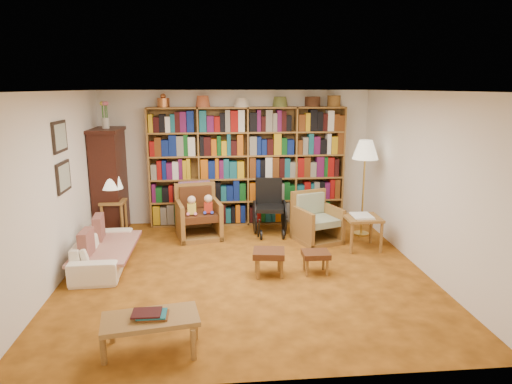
{
  "coord_description": "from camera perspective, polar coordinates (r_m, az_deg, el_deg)",
  "views": [
    {
      "loc": [
        -0.41,
        -6.04,
        2.55
      ],
      "look_at": [
        0.2,
        0.6,
        1.01
      ],
      "focal_mm": 32.0,
      "sensor_mm": 36.0,
      "label": 1
    }
  ],
  "objects": [
    {
      "name": "ceiling",
      "position": [
        6.06,
        -1.39,
        12.51
      ],
      "size": [
        5.0,
        5.0,
        0.0
      ],
      "primitive_type": "plane",
      "rotation": [
        3.14,
        0.0,
        0.0
      ],
      "color": "white",
      "rests_on": "wall_back"
    },
    {
      "name": "curio_cabinet",
      "position": [
        8.41,
        -17.82,
        1.41
      ],
      "size": [
        0.5,
        0.95,
        2.4
      ],
      "color": "#35140E",
      "rests_on": "floor"
    },
    {
      "name": "armchair_sage",
      "position": [
        7.82,
        7.54,
        -3.73
      ],
      "size": [
        0.89,
        0.89,
        0.83
      ],
      "color": "olive",
      "rests_on": "floor"
    },
    {
      "name": "floor",
      "position": [
        6.57,
        -1.27,
        -9.84
      ],
      "size": [
        5.0,
        5.0,
        0.0
      ],
      "primitive_type": "plane",
      "color": "#B6691C",
      "rests_on": "ground"
    },
    {
      "name": "coffee_table",
      "position": [
        4.74,
        -13.06,
        -15.47
      ],
      "size": [
        0.99,
        0.61,
        0.42
      ],
      "color": "olive",
      "rests_on": "floor"
    },
    {
      "name": "bookshelf",
      "position": [
        8.51,
        -1.06,
        3.65
      ],
      "size": [
        3.6,
        0.3,
        2.42
      ],
      "color": "olive",
      "rests_on": "floor"
    },
    {
      "name": "framed_pictures",
      "position": [
        6.74,
        -23.12,
        4.05
      ],
      "size": [
        0.03,
        0.52,
        0.97
      ],
      "color": "black",
      "rests_on": "wall_left"
    },
    {
      "name": "table_lamp",
      "position": [
        8.06,
        -17.6,
        1.26
      ],
      "size": [
        0.36,
        0.36,
        0.49
      ],
      "color": "gold",
      "rests_on": "side_table_lamp"
    },
    {
      "name": "wall_front",
      "position": [
        3.8,
        1.3,
        -7.02
      ],
      "size": [
        5.0,
        0.0,
        5.0
      ],
      "primitive_type": "plane",
      "rotation": [
        -1.57,
        0.0,
        0.0
      ],
      "color": "white",
      "rests_on": "floor"
    },
    {
      "name": "armchair_leather",
      "position": [
        8.02,
        -7.16,
        -2.85
      ],
      "size": [
        0.87,
        0.9,
        0.92
      ],
      "color": "olive",
      "rests_on": "floor"
    },
    {
      "name": "wall_left",
      "position": [
        6.53,
        -23.79,
        0.38
      ],
      "size": [
        0.0,
        5.0,
        5.0
      ],
      "primitive_type": "plane",
      "rotation": [
        1.57,
        0.0,
        1.57
      ],
      "color": "white",
      "rests_on": "floor"
    },
    {
      "name": "wheelchair",
      "position": [
        8.1,
        1.71,
        -2.09
      ],
      "size": [
        0.56,
        0.78,
        0.97
      ],
      "color": "black",
      "rests_on": "floor"
    },
    {
      "name": "side_table_lamp",
      "position": [
        8.18,
        -17.35,
        -2.3
      ],
      "size": [
        0.41,
        0.41,
        0.66
      ],
      "color": "olive",
      "rests_on": "floor"
    },
    {
      "name": "footstool_a",
      "position": [
        6.33,
        1.62,
        -7.87
      ],
      "size": [
        0.48,
        0.42,
        0.37
      ],
      "color": "#4C2214",
      "rests_on": "floor"
    },
    {
      "name": "wall_back",
      "position": [
        8.65,
        -2.47,
        4.33
      ],
      "size": [
        5.0,
        0.0,
        5.0
      ],
      "primitive_type": "plane",
      "rotation": [
        1.57,
        0.0,
        0.0
      ],
      "color": "white",
      "rests_on": "floor"
    },
    {
      "name": "wall_right",
      "position": [
        6.83,
        20.08,
        1.22
      ],
      "size": [
        0.0,
        5.0,
        5.0
      ],
      "primitive_type": "plane",
      "rotation": [
        1.57,
        0.0,
        -1.57
      ],
      "color": "white",
      "rests_on": "floor"
    },
    {
      "name": "floor_lamp",
      "position": [
        8.01,
        13.5,
        4.69
      ],
      "size": [
        0.44,
        0.44,
        1.67
      ],
      "color": "gold",
      "rests_on": "floor"
    },
    {
      "name": "cushion_left",
      "position": [
        7.32,
        -19.05,
        -4.42
      ],
      "size": [
        0.17,
        0.42,
        0.41
      ],
      "primitive_type": "cube",
      "rotation": [
        0.0,
        0.0,
        0.1
      ],
      "color": "maroon",
      "rests_on": "sofa"
    },
    {
      "name": "cushion_right",
      "position": [
        6.68,
        -20.44,
        -6.2
      ],
      "size": [
        0.13,
        0.4,
        0.39
      ],
      "primitive_type": "cube",
      "rotation": [
        0.0,
        0.0,
        -0.02
      ],
      "color": "maroon",
      "rests_on": "sofa"
    },
    {
      "name": "sofa",
      "position": [
        7.03,
        -18.55,
        -6.94
      ],
      "size": [
        1.62,
        0.68,
        0.47
      ],
      "primitive_type": "imported",
      "rotation": [
        0.0,
        0.0,
        1.6
      ],
      "color": "white",
      "rests_on": "floor"
    },
    {
      "name": "sofa_throw",
      "position": [
        7.0,
        -18.19,
        -6.44
      ],
      "size": [
        0.79,
        1.47,
        0.04
      ],
      "primitive_type": "cube",
      "rotation": [
        0.0,
        0.0,
        -0.01
      ],
      "color": "beige",
      "rests_on": "sofa"
    },
    {
      "name": "footstool_b",
      "position": [
        6.46,
        7.48,
        -7.9
      ],
      "size": [
        0.38,
        0.32,
        0.32
      ],
      "color": "#4C2214",
      "rests_on": "floor"
    },
    {
      "name": "side_table_papers",
      "position": [
        7.51,
        13.16,
        -3.6
      ],
      "size": [
        0.55,
        0.55,
        0.56
      ],
      "color": "olive",
      "rests_on": "floor"
    }
  ]
}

